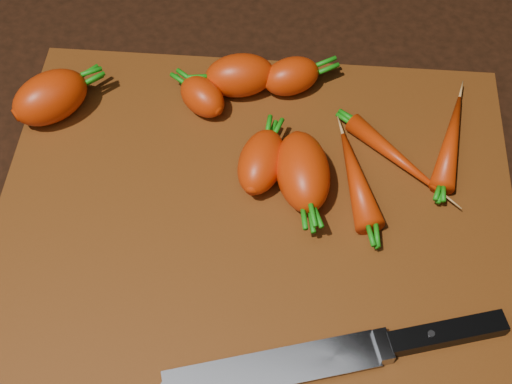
{
  "coord_description": "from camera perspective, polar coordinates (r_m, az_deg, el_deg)",
  "views": [
    {
      "loc": [
        0.03,
        -0.36,
        0.59
      ],
      "look_at": [
        0.0,
        0.01,
        0.03
      ],
      "focal_mm": 50.0,
      "sensor_mm": 36.0,
      "label": 1
    }
  ],
  "objects": [
    {
      "name": "knife",
      "position": [
        0.61,
        2.97,
        -13.63
      ],
      "size": [
        0.29,
        0.11,
        0.02
      ],
      "rotation": [
        0.0,
        0.0,
        0.28
      ],
      "color": "gray",
      "rests_on": "cutting_board"
    },
    {
      "name": "carrot_5",
      "position": [
        0.77,
        2.83,
        9.24
      ],
      "size": [
        0.07,
        0.06,
        0.04
      ],
      "primitive_type": "ellipsoid",
      "rotation": [
        0.0,
        0.0,
        0.43
      ],
      "color": "red",
      "rests_on": "cutting_board"
    },
    {
      "name": "carrot_6",
      "position": [
        0.75,
        15.34,
        3.98
      ],
      "size": [
        0.05,
        0.12,
        0.02
      ],
      "primitive_type": "ellipsoid",
      "rotation": [
        0.0,
        0.0,
        1.35
      ],
      "color": "red",
      "rests_on": "cutting_board"
    },
    {
      "name": "cutting_board",
      "position": [
        0.69,
        -0.06,
        -1.79
      ],
      "size": [
        0.5,
        0.4,
        0.01
      ],
      "primitive_type": "cube",
      "color": "brown",
      "rests_on": "ground"
    },
    {
      "name": "carrot_1",
      "position": [
        0.75,
        -4.31,
        7.61
      ],
      "size": [
        0.07,
        0.07,
        0.04
      ],
      "primitive_type": "ellipsoid",
      "rotation": [
        0.0,
        0.0,
        2.39
      ],
      "color": "red",
      "rests_on": "cutting_board"
    },
    {
      "name": "carrot_0",
      "position": [
        0.77,
        -16.14,
        7.28
      ],
      "size": [
        0.1,
        0.09,
        0.05
      ],
      "primitive_type": "ellipsoid",
      "rotation": [
        0.0,
        0.0,
        0.73
      ],
      "color": "red",
      "rests_on": "cutting_board"
    },
    {
      "name": "carrot_7",
      "position": [
        0.72,
        11.09,
        2.82
      ],
      "size": [
        0.1,
        0.1,
        0.02
      ],
      "primitive_type": "ellipsoid",
      "rotation": [
        0.0,
        0.0,
        -0.76
      ],
      "color": "red",
      "rests_on": "cutting_board"
    },
    {
      "name": "carrot_3",
      "position": [
        0.69,
        0.43,
        2.44
      ],
      "size": [
        0.06,
        0.08,
        0.04
      ],
      "primitive_type": "ellipsoid",
      "rotation": [
        0.0,
        0.0,
        1.37
      ],
      "color": "red",
      "rests_on": "cutting_board"
    },
    {
      "name": "carrot_4",
      "position": [
        0.76,
        -1.3,
        9.3
      ],
      "size": [
        0.08,
        0.06,
        0.05
      ],
      "primitive_type": "ellipsoid",
      "rotation": [
        0.0,
        0.0,
        3.36
      ],
      "color": "red",
      "rests_on": "cutting_board"
    },
    {
      "name": "carrot_8",
      "position": [
        0.7,
        8.01,
        1.06
      ],
      "size": [
        0.05,
        0.11,
        0.03
      ],
      "primitive_type": "ellipsoid",
      "rotation": [
        0.0,
        0.0,
        1.81
      ],
      "color": "red",
      "rests_on": "cutting_board"
    },
    {
      "name": "carrot_2",
      "position": [
        0.68,
        3.76,
        1.65
      ],
      "size": [
        0.07,
        0.1,
        0.05
      ],
      "primitive_type": "ellipsoid",
      "rotation": [
        0.0,
        0.0,
        -1.39
      ],
      "color": "red",
      "rests_on": "cutting_board"
    },
    {
      "name": "ground",
      "position": [
        0.7,
        -0.06,
        -2.26
      ],
      "size": [
        2.0,
        2.0,
        0.01
      ],
      "primitive_type": "cube",
      "color": "black"
    }
  ]
}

